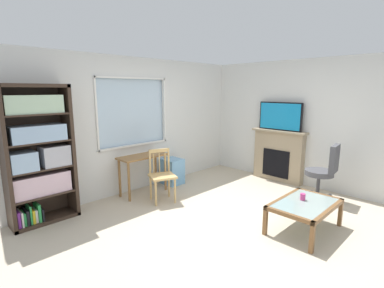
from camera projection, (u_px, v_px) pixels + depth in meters
The scene contains 12 objects.
ground at pixel (230, 223), 4.13m from camera, with size 5.81×5.47×0.02m, color beige.
wall_back_with_window at pixel (140, 126), 5.46m from camera, with size 4.81×0.15×2.50m.
wall_right at pixel (308, 124), 5.60m from camera, with size 0.12×4.67×2.50m, color silver.
bookshelf at pixel (38, 153), 4.01m from camera, with size 0.90×0.38×1.99m.
desk_under_window at pixel (143, 163), 5.20m from camera, with size 0.91×0.40×0.73m.
wooden_chair at pixel (162, 175), 4.88m from camera, with size 0.54×0.53×0.90m.
plastic_drawer_unit at pixel (172, 171), 5.82m from camera, with size 0.35×0.40×0.52m, color #72ADDB.
fireplace at pixel (278, 155), 5.98m from camera, with size 0.26×1.17×1.09m.
tv at pixel (280, 116), 5.81m from camera, with size 0.06×0.93×0.58m.
office_chair at pixel (325, 169), 4.89m from camera, with size 0.57×0.58×1.00m.
coffee_table at pixel (305, 206), 3.85m from camera, with size 1.03×0.67×0.40m.
sippy_cup at pixel (303, 197), 3.93m from camera, with size 0.07×0.07×0.09m, color #DB3D84.
Camera 1 is at (-3.10, -2.32, 1.91)m, focal length 26.41 mm.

